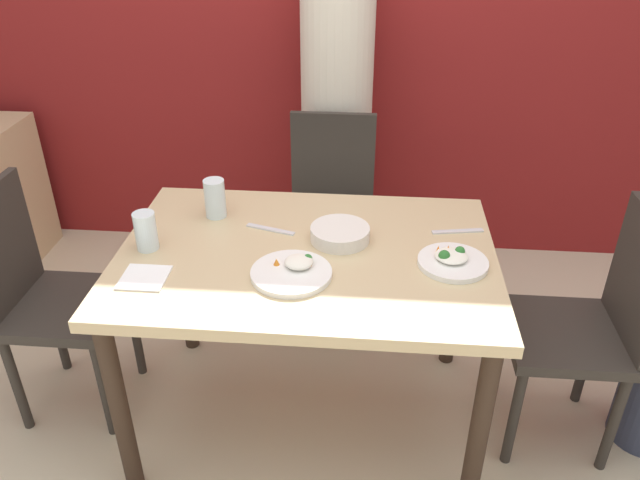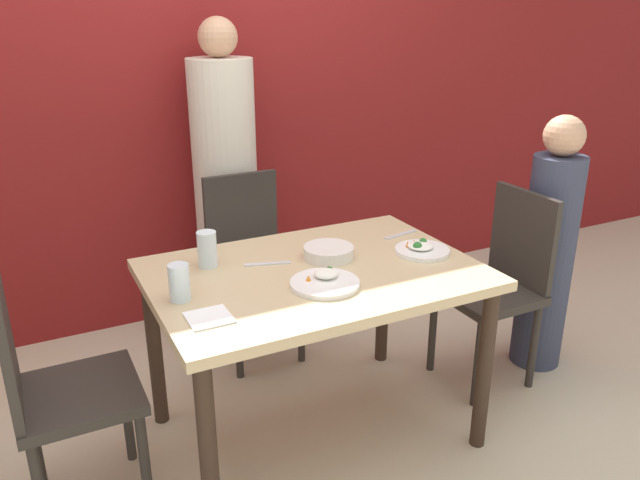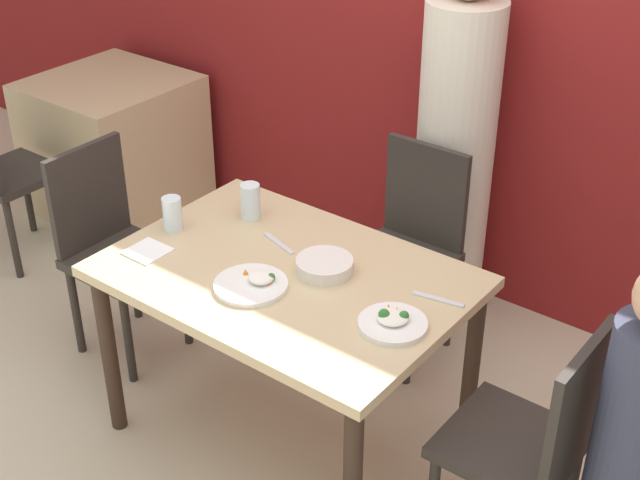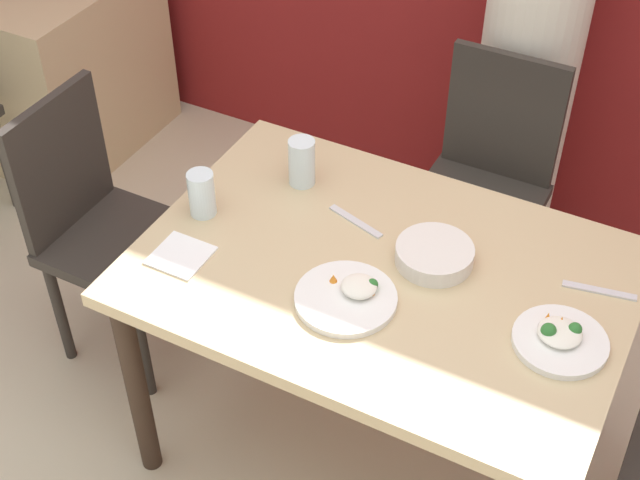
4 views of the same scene
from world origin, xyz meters
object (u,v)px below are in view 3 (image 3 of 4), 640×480
object	(u,v)px
plate_rice_adult	(253,284)
bowl_curry	(325,265)
person_adult	(454,160)
chair_child_spot	(532,441)
glass_water_tall	(250,201)
chair_adult_spot	(409,244)
person_child	(630,463)

from	to	relation	value
plate_rice_adult	bowl_curry	bearing A→B (deg)	59.62
person_adult	bowl_curry	bearing A→B (deg)	-85.61
person_adult	bowl_curry	size ratio (longest dim) A/B	8.21
chair_child_spot	bowl_curry	xyz separation A→B (m)	(-0.85, 0.07, 0.27)
bowl_curry	glass_water_tall	xyz separation A→B (m)	(-0.46, 0.13, 0.04)
chair_adult_spot	chair_child_spot	xyz separation A→B (m)	(0.93, -0.76, 0.00)
person_adult	person_child	xyz separation A→B (m)	(1.23, -1.10, -0.18)
chair_adult_spot	glass_water_tall	world-z (taller)	chair_adult_spot
person_child	glass_water_tall	xyz separation A→B (m)	(-1.60, 0.21, 0.23)
person_adult	chair_child_spot	bearing A→B (deg)	-49.68
chair_adult_spot	person_child	xyz separation A→B (m)	(1.23, -0.76, 0.08)
chair_adult_spot	plate_rice_adult	size ratio (longest dim) A/B	3.62
chair_adult_spot	person_child	bearing A→B (deg)	-31.84
person_child	person_adult	bearing A→B (deg)	138.10
person_adult	glass_water_tall	xyz separation A→B (m)	(-0.38, -0.89, 0.05)
chair_child_spot	person_child	world-z (taller)	person_child
chair_adult_spot	glass_water_tall	xyz separation A→B (m)	(-0.38, -0.55, 0.31)
person_adult	glass_water_tall	world-z (taller)	person_adult
chair_adult_spot	plate_rice_adult	xyz separation A→B (m)	(-0.05, -0.91, 0.26)
person_adult	glass_water_tall	size ratio (longest dim) A/B	11.71
person_adult	person_child	distance (m)	1.66
chair_adult_spot	chair_child_spot	distance (m)	1.20
glass_water_tall	bowl_curry	bearing A→B (deg)	-16.33
person_child	bowl_curry	world-z (taller)	person_child
person_child	glass_water_tall	bearing A→B (deg)	172.60
bowl_curry	glass_water_tall	bearing A→B (deg)	163.67
chair_child_spot	glass_water_tall	distance (m)	1.36
person_adult	chair_adult_spot	bearing A→B (deg)	-90.00
glass_water_tall	plate_rice_adult	bearing A→B (deg)	-47.88
plate_rice_adult	glass_water_tall	size ratio (longest dim) A/B	1.80
person_child	bowl_curry	distance (m)	1.16
bowl_curry	plate_rice_adult	xyz separation A→B (m)	(-0.13, -0.23, -0.01)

